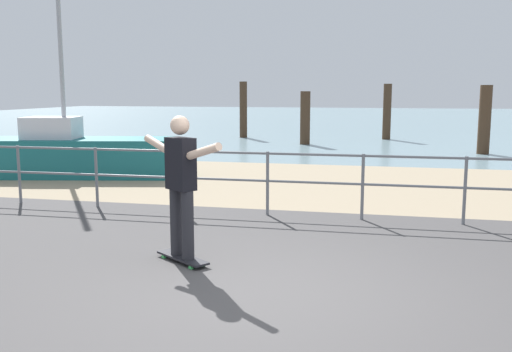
% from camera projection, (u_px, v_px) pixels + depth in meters
% --- Properties ---
extents(ground_plane, '(24.00, 10.00, 0.04)m').
position_uv_depth(ground_plane, '(252.00, 344.00, 4.54)').
color(ground_plane, '#474444').
rests_on(ground_plane, ground).
extents(beach_strip, '(24.00, 6.00, 0.04)m').
position_uv_depth(beach_strip, '(335.00, 184.00, 12.26)').
color(beach_strip, tan).
rests_on(beach_strip, ground).
extents(sea_surface, '(72.00, 50.00, 0.04)m').
position_uv_depth(sea_surface, '(369.00, 119.00, 39.27)').
color(sea_surface, '#75939E').
rests_on(sea_surface, ground).
extents(railing_fence, '(12.05, 0.05, 1.05)m').
position_uv_depth(railing_fence, '(179.00, 171.00, 9.37)').
color(railing_fence, slate).
rests_on(railing_fence, ground).
extents(sailboat, '(5.07, 2.27, 5.30)m').
position_uv_depth(sailboat, '(85.00, 155.00, 13.24)').
color(sailboat, '#19666B').
rests_on(sailboat, ground).
extents(skateboard, '(0.77, 0.63, 0.08)m').
position_uv_depth(skateboard, '(183.00, 258.00, 6.64)').
color(skateboard, black).
rests_on(skateboard, ground).
extents(skateboarder, '(1.23, 0.91, 1.65)m').
position_uv_depth(skateboarder, '(181.00, 178.00, 6.50)').
color(skateboarder, '#26262B').
rests_on(skateboarder, skateboard).
extents(groyne_post_0, '(0.32, 0.32, 2.37)m').
position_uv_depth(groyne_post_0, '(243.00, 110.00, 23.88)').
color(groyne_post_0, '#422D1E').
rests_on(groyne_post_0, ground).
extents(groyne_post_1, '(0.37, 0.37, 1.97)m').
position_uv_depth(groyne_post_1, '(305.00, 118.00, 20.90)').
color(groyne_post_1, '#422D1E').
rests_on(groyne_post_1, ground).
extents(groyne_post_2, '(0.33, 0.33, 2.27)m').
position_uv_depth(groyne_post_2, '(387.00, 112.00, 22.99)').
color(groyne_post_2, '#422D1E').
rests_on(groyne_post_2, ground).
extents(groyne_post_3, '(0.37, 0.37, 2.17)m').
position_uv_depth(groyne_post_3, '(485.00, 120.00, 17.72)').
color(groyne_post_3, '#422D1E').
rests_on(groyne_post_3, ground).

